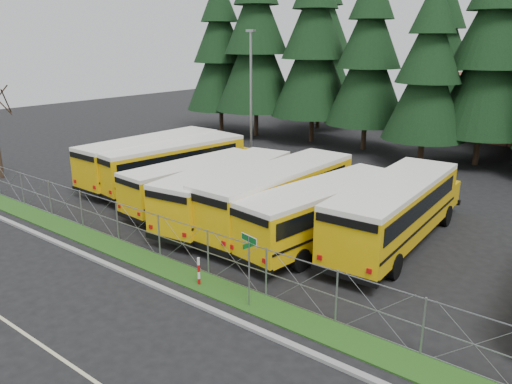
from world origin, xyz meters
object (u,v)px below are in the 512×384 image
at_px(bus_3, 231,192).
at_px(light_standard, 251,92).
at_px(bus_0, 156,160).
at_px(bus_6, 397,212).
at_px(striped_bollard, 199,272).
at_px(bus_2, 199,184).
at_px(bus_5, 327,213).
at_px(bus_1, 178,165).
at_px(street_sign, 249,256).
at_px(bus_4, 282,197).

xyz_separation_m(bus_3, light_standard, (-7.50, 11.13, 3.99)).
relative_size(bus_0, bus_6, 0.98).
relative_size(striped_bollard, light_standard, 0.12).
relative_size(bus_2, bus_6, 0.85).
distance_m(bus_3, bus_5, 5.87).
height_order(bus_2, bus_6, bus_6).
relative_size(bus_3, bus_6, 0.94).
bearing_deg(bus_1, street_sign, -26.51).
height_order(bus_0, bus_1, bus_0).
bearing_deg(bus_6, bus_4, -169.70).
height_order(bus_6, light_standard, light_standard).
height_order(bus_0, bus_3, bus_0).
bearing_deg(bus_4, bus_6, 13.93).
distance_m(bus_1, bus_3, 6.93).
bearing_deg(bus_3, bus_4, 7.11).
bearing_deg(light_standard, bus_3, -56.03).
bearing_deg(striped_bollard, bus_3, 121.47).
distance_m(bus_0, street_sign, 18.01).
xyz_separation_m(bus_0, bus_2, (5.90, -1.89, -0.21)).
bearing_deg(street_sign, bus_3, 134.69).
xyz_separation_m(bus_2, bus_6, (11.40, 1.64, 0.24)).
xyz_separation_m(bus_6, striped_bollard, (-4.41, -8.84, -1.00)).
bearing_deg(bus_6, bus_2, -174.52).
bearing_deg(street_sign, bus_4, 117.23).
distance_m(bus_2, light_standard, 12.39).
distance_m(bus_4, street_sign, 8.54).
relative_size(street_sign, light_standard, 0.28).
distance_m(bus_4, bus_6, 5.85).
xyz_separation_m(bus_0, light_standard, (1.24, 8.81, 3.92)).
bearing_deg(bus_4, light_standard, 135.87).
relative_size(bus_4, street_sign, 4.35).
distance_m(bus_0, bus_3, 9.04).
height_order(bus_3, bus_5, bus_3).
xyz_separation_m(bus_4, light_standard, (-10.36, 10.38, 3.90)).
height_order(bus_4, street_sign, bus_4).
xyz_separation_m(bus_0, bus_5, (14.60, -2.10, -0.09)).
bearing_deg(bus_4, bus_1, 171.62).
bearing_deg(bus_1, bus_0, -172.90).
height_order(bus_4, light_standard, light_standard).
bearing_deg(street_sign, bus_2, 142.89).
bearing_deg(light_standard, bus_4, -45.07).
distance_m(bus_5, light_standard, 17.72).
height_order(striped_bollard, light_standard, light_standard).
height_order(bus_3, bus_4, bus_4).
relative_size(bus_2, bus_3, 0.90).
bearing_deg(bus_3, light_standard, 116.40).
height_order(bus_3, street_sign, bus_3).
bearing_deg(bus_1, bus_2, -18.75).
height_order(bus_5, street_sign, bus_5).
bearing_deg(bus_3, bus_6, 5.99).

